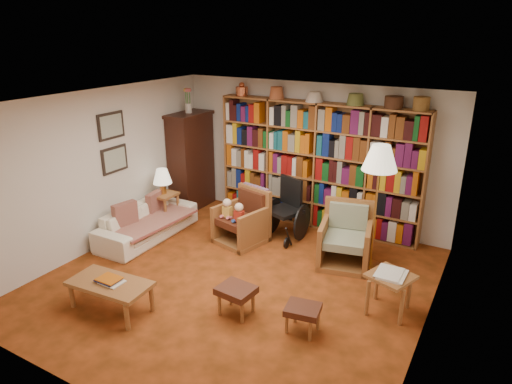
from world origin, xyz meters
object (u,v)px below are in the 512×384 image
Objects in this scene: footstool_a at (236,292)px; side_table_lamp at (164,201)px; floor_lamp at (380,163)px; coffee_table at (110,285)px; armchair_leather at (244,220)px; footstool_b at (303,311)px; side_table_papers at (390,281)px; sofa at (147,222)px; wheelchair at (287,211)px; armchair_sage at (347,240)px.

side_table_lamp is at bearing 146.67° from footstool_a.
coffee_table is (-2.52, -2.70, -1.26)m from floor_lamp.
armchair_leather reaches higher than footstool_b.
side_table_papers is (2.62, -0.87, 0.07)m from armchair_leather.
sofa is 2.36m from wheelchair.
footstool_b is (-0.25, -1.92, -1.33)m from floor_lamp.
side_table_lamp is at bearing -175.10° from armchair_sage.
armchair_sage is at bearing 93.72° from footstool_b.
side_table_lamp is 0.55× the size of coffee_table.
armchair_leather is 2.44m from floor_lamp.
armchair_sage is (3.20, 0.84, 0.08)m from sofa.
footstool_b is (0.12, -1.89, -0.08)m from armchair_sage.
sofa is 3.31m from armchair_sage.
wheelchair reaches higher than sofa.
armchair_leather is 0.97× the size of armchair_sage.
wheelchair reaches higher than armchair_leather.
armchair_sage is 3.43m from coffee_table.
wheelchair is 3.17m from coffee_table.
wheelchair reaches higher than footstool_b.
wheelchair is at bearing 163.37° from armchair_sage.
armchair_sage is 2.10m from footstool_a.
side_table_lamp is 1.26× the size of footstool_a.
floor_lamp is 3.90m from coffee_table.
armchair_sage reaches higher than footstool_a.
side_table_papers is at bearing -9.72° from side_table_lamp.
floor_lamp is (0.37, 0.03, 1.25)m from armchair_sage.
footstool_b is at bearing -130.67° from side_table_papers.
side_table_papers is at bearing -18.33° from armchair_leather.
wheelchair is at bearing 168.15° from floor_lamp.
side_table_papers reaches higher than sofa.
coffee_table is at bearing -128.82° from armchair_sage.
side_table_lamp is (-0.10, 0.56, 0.17)m from sofa.
sofa is 1.74× the size of coffee_table.
armchair_sage is 1.49× the size of side_table_papers.
footstool_a is (0.44, -2.32, -0.16)m from wheelchair.
armchair_leather is at bearing -65.03° from sofa.
side_table_lamp is 3.86m from floor_lamp.
armchair_sage is 0.50× the size of floor_lamp.
side_table_papers is at bearing 49.33° from footstool_b.
footstool_a is at bearing -61.59° from armchair_leather.
wheelchair is (2.02, 1.20, 0.19)m from sofa.
side_table_lamp is 0.64× the size of armchair_sage.
wheelchair is 1.95m from floor_lamp.
sofa is 3.15× the size of side_table_lamp.
sofa is at bearing -154.21° from armchair_leather.
armchair_leather is 1.74m from armchair_sage.
floor_lamp is (1.55, -0.32, 1.14)m from wheelchair.
side_table_lamp is 3.32m from armchair_sage.
footstool_a is 0.44× the size of coffee_table.
armchair_leather is 0.48× the size of floor_lamp.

